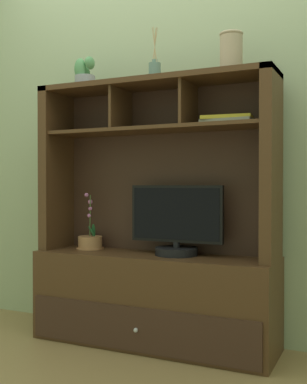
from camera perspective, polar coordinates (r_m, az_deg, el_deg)
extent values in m
cube|color=olive|center=(2.84, 0.00, -17.75)|extent=(6.00, 6.00, 0.02)
cube|color=#9FB086|center=(2.95, 1.94, 10.70)|extent=(6.00, 0.02, 2.80)
cube|color=#482E19|center=(2.77, 0.00, -12.56)|extent=(1.37, 0.40, 0.51)
cube|color=#39241A|center=(2.62, -2.00, -16.00)|extent=(1.32, 0.01, 0.23)
sphere|color=silver|center=(2.61, -2.13, -16.07)|extent=(0.02, 0.02, 0.02)
cube|color=#482E19|center=(3.03, -11.32, 2.69)|extent=(0.06, 0.31, 0.97)
cube|color=#482E19|center=(2.49, 13.83, 3.07)|extent=(0.06, 0.31, 0.97)
cube|color=#39241A|center=(2.82, 1.23, 2.53)|extent=(1.31, 0.02, 0.94)
cube|color=#482E19|center=(2.75, 0.00, 12.78)|extent=(1.37, 0.31, 0.03)
cube|color=#482E19|center=(2.71, 0.00, 7.39)|extent=(1.25, 0.28, 0.02)
cube|color=#482E19|center=(2.82, -3.90, 9.75)|extent=(0.02, 0.26, 0.24)
cube|color=#482E19|center=(2.65, 4.16, 10.34)|extent=(0.02, 0.26, 0.24)
cylinder|color=black|center=(2.67, 2.74, -7.04)|extent=(0.24, 0.24, 0.04)
cylinder|color=black|center=(2.67, 2.74, -6.27)|extent=(0.04, 0.04, 0.03)
cube|color=black|center=(2.65, 2.74, -2.59)|extent=(0.53, 0.03, 0.31)
cube|color=black|center=(2.64, 2.61, -2.61)|extent=(0.50, 0.00, 0.28)
cylinder|color=#A87247|center=(2.95, -7.53, -5.96)|extent=(0.15, 0.15, 0.08)
cylinder|color=#A87247|center=(2.95, -7.53, -6.63)|extent=(0.17, 0.17, 0.01)
cylinder|color=#4C6B38|center=(2.93, -7.54, -2.79)|extent=(0.01, 0.01, 0.25)
sphere|color=#C66EB5|center=(2.94, -7.65, -2.79)|extent=(0.02, 0.02, 0.02)
sphere|color=#C66EB5|center=(2.94, -7.51, -1.98)|extent=(0.02, 0.02, 0.02)
sphere|color=#C66EB5|center=(2.95, -7.51, -1.16)|extent=(0.03, 0.03, 0.03)
sphere|color=#C66EB5|center=(2.93, -7.96, -0.35)|extent=(0.03, 0.03, 0.03)
ellipsoid|color=#235F34|center=(2.92, -7.34, -4.67)|extent=(0.05, 0.06, 0.07)
ellipsoid|color=#235F34|center=(2.94, -7.14, -4.64)|extent=(0.05, 0.06, 0.09)
cube|color=gray|center=(2.58, 9.01, 8.19)|extent=(0.27, 0.21, 0.02)
cube|color=gold|center=(2.59, 8.82, 8.61)|extent=(0.28, 0.23, 0.02)
cylinder|color=slate|center=(2.78, 0.15, 14.04)|extent=(0.07, 0.07, 0.10)
cylinder|color=slate|center=(2.79, 0.15, 15.24)|extent=(0.03, 0.03, 0.02)
cylinder|color=tan|center=(2.82, 0.22, 17.03)|extent=(0.00, 0.04, 0.20)
cylinder|color=tan|center=(2.82, 0.22, 17.01)|extent=(0.03, 0.02, 0.20)
cylinder|color=tan|center=(2.82, 0.14, 17.00)|extent=(0.03, 0.02, 0.20)
cylinder|color=tan|center=(2.82, 0.07, 17.01)|extent=(0.00, 0.03, 0.20)
cylinder|color=tan|center=(2.81, 0.08, 17.04)|extent=(0.04, 0.02, 0.20)
cylinder|color=tan|center=(2.81, 0.15, 17.05)|extent=(0.03, 0.02, 0.20)
cylinder|color=gray|center=(2.96, -8.13, 12.86)|extent=(0.12, 0.12, 0.07)
cylinder|color=gray|center=(2.96, -8.13, 12.31)|extent=(0.14, 0.14, 0.01)
ellipsoid|color=#529058|center=(2.96, -7.57, 14.94)|extent=(0.05, 0.08, 0.08)
ellipsoid|color=#529058|center=(3.01, -8.28, 13.80)|extent=(0.08, 0.07, 0.08)
ellipsoid|color=#529058|center=(2.97, -8.71, 14.25)|extent=(0.07, 0.05, 0.12)
cylinder|color=tan|center=(2.62, 9.21, 15.82)|extent=(0.12, 0.12, 0.19)
torus|color=tan|center=(2.65, 9.21, 17.99)|extent=(0.12, 0.12, 0.02)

